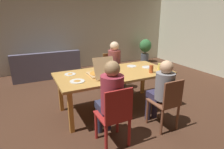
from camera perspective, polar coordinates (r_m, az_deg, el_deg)
ground_plane at (r=3.77m, az=0.68°, el=-10.53°), size 20.00×20.00×0.00m
back_wall at (r=6.51m, az=-13.20°, el=13.50°), size 7.75×0.12×2.67m
side_wall_right at (r=6.69m, az=28.01°, el=12.02°), size 0.12×5.73×2.67m
dining_table at (r=3.49m, az=0.73°, el=-0.48°), size 2.17×1.03×0.76m
chair_0 at (r=3.06m, az=16.80°, el=-8.36°), size 0.39×0.43×0.88m
person_0 at (r=3.08m, az=15.34°, el=-4.14°), size 0.30×0.48×1.15m
chair_1 at (r=2.57m, az=0.93°, el=-12.71°), size 0.42×0.43×0.91m
person_1 at (r=2.57m, az=-0.48°, el=-6.75°), size 0.32×0.52×1.24m
chair_2 at (r=4.55m, az=0.21°, el=1.30°), size 0.43×0.45×0.91m
person_2 at (r=4.36m, az=1.12°, el=3.53°), size 0.30×0.53×1.22m
pizza_box_0 at (r=3.30m, az=-3.82°, el=0.61°), size 0.37×0.52×0.37m
plate_0 at (r=3.87m, az=10.94°, el=2.27°), size 0.22×0.22×0.01m
plate_1 at (r=3.05m, az=-10.82°, el=-2.02°), size 0.24×0.24×0.03m
plate_2 at (r=3.43m, az=-12.99°, el=0.12°), size 0.20×0.20×0.03m
plate_3 at (r=3.90m, az=6.17°, el=2.61°), size 0.21×0.21×0.01m
drinking_glass_0 at (r=3.52m, az=12.17°, el=1.71°), size 0.08×0.08×0.15m
drinking_glass_1 at (r=3.73m, az=14.68°, el=2.38°), size 0.08×0.08×0.14m
couch at (r=5.88m, az=-19.70°, el=1.97°), size 1.91×0.78×0.79m
potted_plant at (r=7.38m, az=10.36°, el=8.01°), size 0.46×0.46×0.91m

